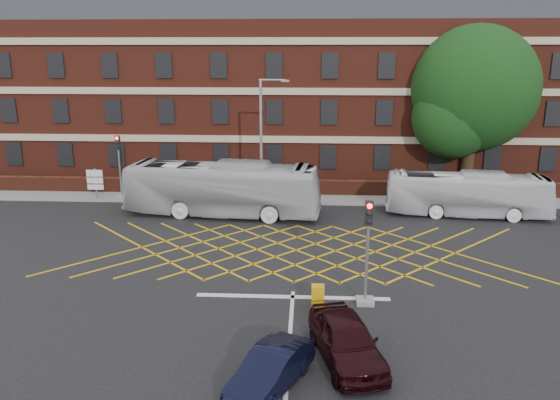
# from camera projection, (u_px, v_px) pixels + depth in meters

# --- Properties ---
(ground) EXTENTS (120.00, 120.00, 0.00)m
(ground) POSITION_uv_depth(u_px,v_px,m) (295.00, 265.00, 25.89)
(ground) COLOR black
(ground) RESTS_ON ground
(victorian_building) EXTENTS (51.00, 12.17, 20.40)m
(victorian_building) POSITION_uv_depth(u_px,v_px,m) (306.00, 76.00, 45.00)
(victorian_building) COLOR #5F2418
(victorian_building) RESTS_ON ground
(boundary_wall) EXTENTS (56.00, 0.50, 1.10)m
(boundary_wall) POSITION_uv_depth(u_px,v_px,m) (300.00, 188.00, 38.27)
(boundary_wall) COLOR #542216
(boundary_wall) RESTS_ON ground
(far_pavement) EXTENTS (60.00, 3.00, 0.12)m
(far_pavement) POSITION_uv_depth(u_px,v_px,m) (300.00, 198.00, 37.43)
(far_pavement) COLOR slate
(far_pavement) RESTS_ON ground
(box_junction_hatching) EXTENTS (8.22, 8.22, 0.02)m
(box_junction_hatching) POSITION_uv_depth(u_px,v_px,m) (296.00, 250.00, 27.82)
(box_junction_hatching) COLOR #CC990C
(box_junction_hatching) RESTS_ON ground
(stop_line) EXTENTS (8.00, 0.30, 0.02)m
(stop_line) POSITION_uv_depth(u_px,v_px,m) (293.00, 297.00, 22.52)
(stop_line) COLOR silver
(stop_line) RESTS_ON ground
(centre_line) EXTENTS (0.15, 14.00, 0.02)m
(centre_line) POSITION_uv_depth(u_px,v_px,m) (286.00, 392.00, 16.26)
(centre_line) COLOR silver
(centre_line) RESTS_ON ground
(bus_left) EXTENTS (12.22, 4.10, 3.34)m
(bus_left) POSITION_uv_depth(u_px,v_px,m) (222.00, 189.00, 33.39)
(bus_left) COLOR #BCBCC0
(bus_left) RESTS_ON ground
(bus_right) EXTENTS (9.95, 3.29, 2.72)m
(bus_right) POSITION_uv_depth(u_px,v_px,m) (467.00, 194.00, 33.34)
(bus_right) COLOR silver
(bus_right) RESTS_ON ground
(car_navy) EXTENTS (2.72, 3.90, 1.22)m
(car_navy) POSITION_uv_depth(u_px,v_px,m) (271.00, 370.00, 16.30)
(car_navy) COLOR black
(car_navy) RESTS_ON ground
(car_maroon) EXTENTS (2.79, 4.68, 1.49)m
(car_maroon) POSITION_uv_depth(u_px,v_px,m) (346.00, 340.00, 17.75)
(car_maroon) COLOR black
(car_maroon) RESTS_ON ground
(deciduous_tree) EXTENTS (8.85, 8.85, 11.70)m
(deciduous_tree) POSITION_uv_depth(u_px,v_px,m) (473.00, 97.00, 38.52)
(deciduous_tree) COLOR black
(deciduous_tree) RESTS_ON ground
(traffic_light_near) EXTENTS (0.70, 0.70, 4.27)m
(traffic_light_near) POSITION_uv_depth(u_px,v_px,m) (367.00, 263.00, 21.49)
(traffic_light_near) COLOR slate
(traffic_light_near) RESTS_ON ground
(traffic_light_far) EXTENTS (0.70, 0.70, 4.27)m
(traffic_light_far) POSITION_uv_depth(u_px,v_px,m) (120.00, 172.00, 37.59)
(traffic_light_far) COLOR slate
(traffic_light_far) RESTS_ON ground
(street_lamp) EXTENTS (2.25, 1.00, 8.17)m
(street_lamp) POSITION_uv_depth(u_px,v_px,m) (262.00, 166.00, 34.64)
(street_lamp) COLOR slate
(street_lamp) RESTS_ON ground
(direction_signs) EXTENTS (1.10, 0.16, 2.20)m
(direction_signs) POSITION_uv_depth(u_px,v_px,m) (95.00, 181.00, 36.70)
(direction_signs) COLOR gray
(direction_signs) RESTS_ON ground
(utility_cabinet) EXTENTS (0.50, 0.44, 0.91)m
(utility_cabinet) POSITION_uv_depth(u_px,v_px,m) (318.00, 296.00, 21.54)
(utility_cabinet) COLOR #CA940B
(utility_cabinet) RESTS_ON ground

